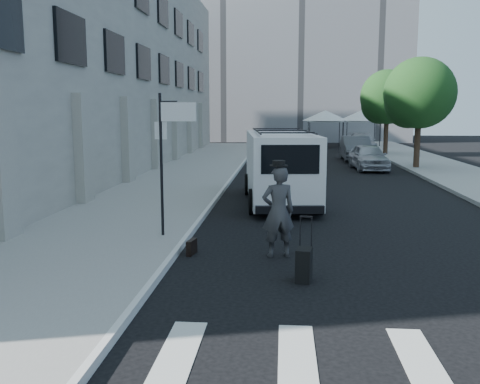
% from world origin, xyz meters
% --- Properties ---
extents(ground, '(120.00, 120.00, 0.00)m').
position_xyz_m(ground, '(0.00, 0.00, 0.00)').
color(ground, black).
rests_on(ground, ground).
extents(sidewalk_left, '(4.50, 48.00, 0.15)m').
position_xyz_m(sidewalk_left, '(-4.25, 16.00, 0.07)').
color(sidewalk_left, gray).
rests_on(sidewalk_left, ground).
extents(sidewalk_right, '(4.00, 56.00, 0.15)m').
position_xyz_m(sidewalk_right, '(9.00, 20.00, 0.07)').
color(sidewalk_right, gray).
rests_on(sidewalk_right, ground).
extents(building_left, '(10.00, 44.00, 12.00)m').
position_xyz_m(building_left, '(-11.50, 18.00, 6.00)').
color(building_left, gray).
rests_on(building_left, ground).
extents(building_far, '(22.00, 12.00, 25.00)m').
position_xyz_m(building_far, '(2.00, 50.00, 12.50)').
color(building_far, slate).
rests_on(building_far, ground).
extents(sign_pole, '(1.03, 0.07, 3.50)m').
position_xyz_m(sign_pole, '(-2.36, 3.20, 2.65)').
color(sign_pole, black).
rests_on(sign_pole, sidewalk_left).
extents(tree_near, '(3.80, 3.83, 6.03)m').
position_xyz_m(tree_near, '(7.50, 20.15, 3.97)').
color(tree_near, black).
rests_on(tree_near, ground).
extents(tree_far, '(3.80, 3.83, 6.03)m').
position_xyz_m(tree_far, '(7.50, 29.15, 3.97)').
color(tree_far, black).
rests_on(tree_far, ground).
extents(tent_left, '(4.00, 4.00, 3.20)m').
position_xyz_m(tent_left, '(4.00, 38.00, 2.71)').
color(tent_left, black).
rests_on(tent_left, ground).
extents(tent_right, '(4.00, 4.00, 3.20)m').
position_xyz_m(tent_right, '(7.20, 38.50, 2.71)').
color(tent_right, black).
rests_on(tent_right, ground).
extents(businessman, '(0.85, 0.67, 2.04)m').
position_xyz_m(businessman, '(0.29, 2.00, 1.02)').
color(businessman, '#39393B').
rests_on(businessman, ground).
extents(briefcase, '(0.19, 0.45, 0.34)m').
position_xyz_m(briefcase, '(-1.67, 2.00, 0.17)').
color(briefcase, black).
rests_on(briefcase, ground).
extents(suitcase, '(0.35, 0.49, 1.24)m').
position_xyz_m(suitcase, '(0.80, 0.28, 0.33)').
color(suitcase, black).
rests_on(suitcase, ground).
extents(cargo_van, '(2.81, 6.70, 2.44)m').
position_xyz_m(cargo_van, '(0.26, 9.02, 1.26)').
color(cargo_van, white).
rests_on(cargo_van, ground).
extents(parked_car_a, '(1.93, 4.27, 1.42)m').
position_xyz_m(parked_car_a, '(5.00, 19.78, 0.71)').
color(parked_car_a, '#B2B3BB').
rests_on(parked_car_a, ground).
extents(parked_car_b, '(1.71, 4.78, 1.57)m').
position_xyz_m(parked_car_b, '(5.00, 25.03, 0.78)').
color(parked_car_b, '#4F5156').
rests_on(parked_car_b, ground).
extents(parked_car_c, '(2.25, 5.08, 1.45)m').
position_xyz_m(parked_car_c, '(6.36, 32.31, 0.72)').
color(parked_car_c, '#A4A6AC').
rests_on(parked_car_c, ground).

